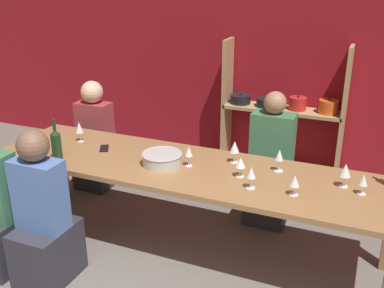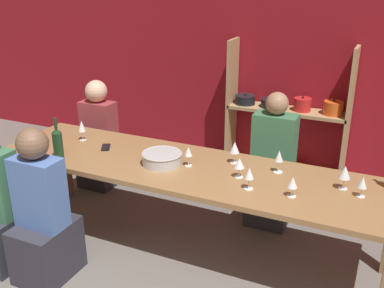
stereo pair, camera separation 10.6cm
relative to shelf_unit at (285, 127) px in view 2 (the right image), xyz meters
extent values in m
cube|color=maroon|center=(-0.21, 0.20, 0.79)|extent=(8.80, 0.06, 2.70)
cube|color=tan|center=(-0.63, 0.00, 0.17)|extent=(0.04, 0.30, 1.48)
cube|color=tan|center=(0.63, 0.00, 0.17)|extent=(0.04, 0.30, 1.48)
cube|color=tan|center=(0.00, 0.00, -0.55)|extent=(1.26, 0.30, 0.04)
cylinder|color=silver|center=(-0.16, 0.00, -0.47)|extent=(0.25, 0.25, 0.11)
sphere|color=black|center=(-0.16, 0.00, -0.40)|extent=(0.02, 0.02, 0.02)
cylinder|color=gold|center=(0.16, 0.00, -0.48)|extent=(0.26, 0.26, 0.09)
sphere|color=black|center=(0.16, 0.00, -0.43)|extent=(0.02, 0.02, 0.02)
cube|color=tan|center=(0.00, 0.00, 0.19)|extent=(1.26, 0.30, 0.04)
cylinder|color=black|center=(-0.47, 0.00, 0.26)|extent=(0.23, 0.23, 0.10)
sphere|color=black|center=(-0.47, 0.00, 0.32)|extent=(0.02, 0.02, 0.02)
cylinder|color=black|center=(-0.16, 0.00, 0.25)|extent=(0.26, 0.26, 0.09)
sphere|color=black|center=(-0.16, 0.00, 0.31)|extent=(0.02, 0.02, 0.02)
cylinder|color=red|center=(0.16, 0.00, 0.28)|extent=(0.18, 0.18, 0.14)
sphere|color=black|center=(0.16, 0.00, 0.36)|extent=(0.02, 0.02, 0.02)
cylinder|color=#E0561E|center=(0.47, 0.00, 0.28)|extent=(0.20, 0.20, 0.14)
sphere|color=black|center=(0.47, 0.00, 0.36)|extent=(0.02, 0.02, 0.02)
cube|color=olive|center=(-0.36, -1.74, 0.16)|extent=(3.20, 0.85, 0.04)
cube|color=olive|center=(-1.88, -2.09, -0.21)|extent=(0.08, 0.08, 0.70)
cube|color=olive|center=(-1.88, -1.39, -0.21)|extent=(0.08, 0.08, 0.70)
cylinder|color=#B7BABC|center=(-0.56, -1.78, 0.22)|extent=(0.31, 0.31, 0.09)
torus|color=#B7BABC|center=(-0.56, -1.78, 0.27)|extent=(0.32, 0.32, 0.01)
cylinder|color=#19381E|center=(-1.37, -2.03, 0.29)|extent=(0.08, 0.08, 0.22)
cone|color=#19381E|center=(-1.37, -2.03, 0.42)|extent=(0.08, 0.08, 0.04)
cylinder|color=#19381E|center=(-1.37, -2.03, 0.48)|extent=(0.03, 0.03, 0.09)
cylinder|color=white|center=(0.07, -1.76, 0.18)|extent=(0.06, 0.06, 0.00)
cylinder|color=white|center=(0.07, -1.76, 0.22)|extent=(0.01, 0.01, 0.07)
cone|color=white|center=(0.07, -1.76, 0.29)|extent=(0.08, 0.08, 0.07)
cylinder|color=white|center=(0.79, -1.63, 0.18)|extent=(0.06, 0.06, 0.00)
cylinder|color=white|center=(0.79, -1.63, 0.22)|extent=(0.01, 0.01, 0.08)
cone|color=white|center=(0.79, -1.63, 0.31)|extent=(0.08, 0.08, 0.09)
cylinder|color=white|center=(0.19, -1.91, 0.18)|extent=(0.07, 0.07, 0.00)
cylinder|color=white|center=(0.19, -1.91, 0.22)|extent=(0.01, 0.01, 0.08)
cone|color=white|center=(0.19, -1.91, 0.30)|extent=(0.07, 0.07, 0.08)
cylinder|color=maroon|center=(0.19, -1.91, 0.28)|extent=(0.04, 0.04, 0.03)
cylinder|color=white|center=(-0.05, -1.53, 0.18)|extent=(0.07, 0.07, 0.00)
cylinder|color=white|center=(-0.05, -1.53, 0.22)|extent=(0.01, 0.01, 0.08)
cone|color=white|center=(-0.05, -1.53, 0.31)|extent=(0.08, 0.08, 0.09)
cylinder|color=beige|center=(-0.05, -1.53, 0.29)|extent=(0.04, 0.04, 0.04)
cylinder|color=white|center=(-1.45, -1.61, 0.18)|extent=(0.06, 0.06, 0.00)
cylinder|color=white|center=(-1.45, -1.61, 0.22)|extent=(0.01, 0.01, 0.08)
cone|color=white|center=(-1.45, -1.61, 0.31)|extent=(0.07, 0.07, 0.10)
cylinder|color=beige|center=(-1.45, -1.61, 0.29)|extent=(0.04, 0.04, 0.04)
cylinder|color=white|center=(0.49, -1.89, 0.18)|extent=(0.06, 0.06, 0.00)
cylinder|color=white|center=(0.49, -1.89, 0.22)|extent=(0.01, 0.01, 0.06)
cone|color=white|center=(0.49, -1.89, 0.29)|extent=(0.07, 0.07, 0.08)
cylinder|color=maroon|center=(0.49, -1.89, 0.27)|extent=(0.04, 0.04, 0.03)
cylinder|color=white|center=(0.91, -1.70, 0.18)|extent=(0.06, 0.06, 0.00)
cylinder|color=white|center=(0.91, -1.70, 0.22)|extent=(0.01, 0.01, 0.06)
cone|color=white|center=(0.91, -1.70, 0.29)|extent=(0.06, 0.06, 0.08)
cylinder|color=white|center=(-0.35, -1.73, 0.18)|extent=(0.06, 0.06, 0.00)
cylinder|color=white|center=(-0.35, -1.73, 0.22)|extent=(0.01, 0.01, 0.08)
cone|color=white|center=(-0.35, -1.73, 0.30)|extent=(0.06, 0.06, 0.07)
cylinder|color=maroon|center=(-0.35, -1.73, 0.28)|extent=(0.03, 0.03, 0.03)
cylinder|color=white|center=(0.31, -1.55, 0.18)|extent=(0.07, 0.07, 0.00)
cylinder|color=white|center=(0.31, -1.55, 0.23)|extent=(0.01, 0.01, 0.09)
cone|color=white|center=(0.31, -1.55, 0.31)|extent=(0.06, 0.06, 0.08)
cylinder|color=beige|center=(0.31, -1.55, 0.29)|extent=(0.03, 0.03, 0.03)
cube|color=black|center=(-1.16, -1.68, 0.18)|extent=(0.13, 0.17, 0.01)
cube|color=#2D2D38|center=(-1.60, -2.50, -0.36)|extent=(0.35, 0.44, 0.42)
cube|color=#2D2D38|center=(-1.72, -1.01, -0.35)|extent=(0.36, 0.45, 0.44)
cube|color=#99383D|center=(-1.72, -1.01, 0.11)|extent=(0.36, 0.20, 0.47)
sphere|color=beige|center=(-1.72, -1.01, 0.46)|extent=(0.22, 0.22, 0.22)
cube|color=#2D2D38|center=(-1.16, -2.49, -0.35)|extent=(0.36, 0.45, 0.44)
cube|color=#4C70B7|center=(-1.16, -2.49, 0.13)|extent=(0.36, 0.20, 0.52)
sphere|color=brown|center=(-1.16, -2.49, 0.50)|extent=(0.22, 0.22, 0.22)
cube|color=#2D2D38|center=(0.13, -0.99, -0.35)|extent=(0.37, 0.46, 0.43)
cube|color=#3D7551|center=(0.13, -0.99, 0.16)|extent=(0.37, 0.20, 0.59)
sphere|color=#9E7556|center=(0.13, -0.99, 0.55)|extent=(0.19, 0.19, 0.19)
camera|label=1|loc=(0.91, -4.65, 1.61)|focal=42.00mm
camera|label=2|loc=(1.01, -4.61, 1.61)|focal=42.00mm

